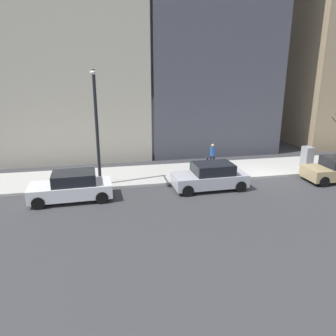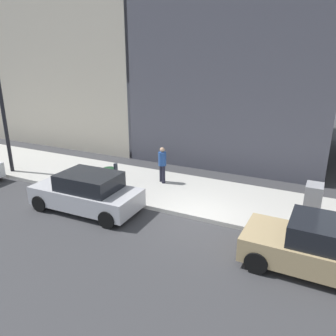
{
  "view_description": "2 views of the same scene",
  "coord_description": "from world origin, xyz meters",
  "px_view_note": "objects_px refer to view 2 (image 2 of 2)",
  "views": [
    {
      "loc": [
        -18.06,
        10.06,
        6.66
      ],
      "look_at": [
        0.41,
        6.26,
        0.95
      ],
      "focal_mm": 35.0,
      "sensor_mm": 36.0,
      "label": 1
    },
    {
      "loc": [
        -10.02,
        -3.83,
        5.57
      ],
      "look_at": [
        0.98,
        1.65,
        1.47
      ],
      "focal_mm": 35.0,
      "sensor_mm": 36.0,
      "label": 2
    }
  ],
  "objects_px": {
    "parking_meter": "(116,175)",
    "parked_car_silver": "(87,192)",
    "utility_box": "(312,205)",
    "pedestrian_near_meter": "(162,163)",
    "parked_car_tan": "(325,249)",
    "trash_bin": "(110,178)"
  },
  "relations": [
    {
      "from": "utility_box",
      "to": "parked_car_silver",
      "type": "bearing_deg",
      "value": 107.05
    },
    {
      "from": "parked_car_silver",
      "to": "pedestrian_near_meter",
      "type": "relative_size",
      "value": 2.56
    },
    {
      "from": "parked_car_silver",
      "to": "parking_meter",
      "type": "height_order",
      "value": "parked_car_silver"
    },
    {
      "from": "parking_meter",
      "to": "pedestrian_near_meter",
      "type": "distance_m",
      "value": 2.35
    },
    {
      "from": "parked_car_tan",
      "to": "utility_box",
      "type": "relative_size",
      "value": 2.95
    },
    {
      "from": "parked_car_tan",
      "to": "utility_box",
      "type": "xyz_separation_m",
      "value": [
        2.6,
        0.5,
        0.11
      ]
    },
    {
      "from": "trash_bin",
      "to": "pedestrian_near_meter",
      "type": "xyz_separation_m",
      "value": [
        1.64,
        -1.76,
        0.49
      ]
    },
    {
      "from": "parked_car_tan",
      "to": "parking_meter",
      "type": "height_order",
      "value": "parked_car_tan"
    },
    {
      "from": "parked_car_tan",
      "to": "parking_meter",
      "type": "xyz_separation_m",
      "value": [
        1.75,
        7.99,
        0.24
      ]
    },
    {
      "from": "pedestrian_near_meter",
      "to": "utility_box",
      "type": "bearing_deg",
      "value": 25.42
    },
    {
      "from": "parking_meter",
      "to": "parked_car_silver",
      "type": "bearing_deg",
      "value": 169.84
    },
    {
      "from": "parking_meter",
      "to": "trash_bin",
      "type": "distance_m",
      "value": 0.9
    },
    {
      "from": "parked_car_silver",
      "to": "utility_box",
      "type": "distance_m",
      "value": 8.13
    },
    {
      "from": "parked_car_silver",
      "to": "pedestrian_near_meter",
      "type": "xyz_separation_m",
      "value": [
        3.62,
        -1.35,
        0.35
      ]
    },
    {
      "from": "trash_bin",
      "to": "parked_car_tan",
      "type": "bearing_deg",
      "value": -104.2
    },
    {
      "from": "parked_car_tan",
      "to": "parked_car_silver",
      "type": "height_order",
      "value": "same"
    },
    {
      "from": "utility_box",
      "to": "parked_car_tan",
      "type": "bearing_deg",
      "value": -169.06
    },
    {
      "from": "parked_car_tan",
      "to": "trash_bin",
      "type": "relative_size",
      "value": 4.69
    },
    {
      "from": "parking_meter",
      "to": "pedestrian_near_meter",
      "type": "bearing_deg",
      "value": -27.33
    },
    {
      "from": "pedestrian_near_meter",
      "to": "parked_car_silver",
      "type": "bearing_deg",
      "value": -74.15
    },
    {
      "from": "utility_box",
      "to": "pedestrian_near_meter",
      "type": "xyz_separation_m",
      "value": [
        1.24,
        6.41,
        0.24
      ]
    },
    {
      "from": "parked_car_silver",
      "to": "trash_bin",
      "type": "height_order",
      "value": "parked_car_silver"
    }
  ]
}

